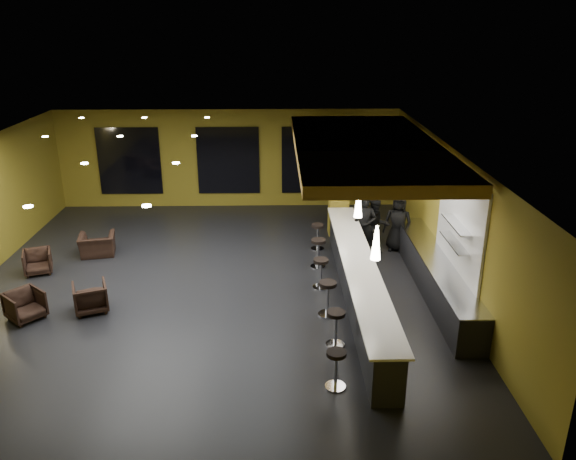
{
  "coord_description": "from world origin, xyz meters",
  "views": [
    {
      "loc": [
        1.72,
        -13.1,
        6.47
      ],
      "look_at": [
        2.0,
        0.5,
        1.3
      ],
      "focal_mm": 35.0,
      "sensor_mm": 36.0,
      "label": 1
    }
  ],
  "objects_px": {
    "column": "(339,180)",
    "prep_counter": "(435,276)",
    "bar_counter": "(358,283)",
    "bar_stool_1": "(336,324)",
    "bar_stool_5": "(318,233)",
    "armchair_d": "(97,245)",
    "bar_stool_2": "(328,294)",
    "pendant_0": "(376,243)",
    "armchair_a": "(25,305)",
    "pendant_1": "(358,203)",
    "staff_a": "(364,226)",
    "pendant_2": "(346,175)",
    "staff_b": "(376,227)",
    "armchair_c": "(38,262)",
    "bar_stool_0": "(336,365)",
    "bar_stool_4": "(318,249)",
    "bar_stool_3": "(321,270)",
    "armchair_b": "(90,297)",
    "staff_c": "(398,223)"
  },
  "relations": [
    {
      "from": "column",
      "to": "staff_c",
      "type": "height_order",
      "value": "column"
    },
    {
      "from": "armchair_d",
      "to": "bar_stool_1",
      "type": "xyz_separation_m",
      "value": [
        6.4,
        -4.93,
        0.2
      ]
    },
    {
      "from": "prep_counter",
      "to": "bar_stool_2",
      "type": "height_order",
      "value": "prep_counter"
    },
    {
      "from": "armchair_b",
      "to": "armchair_d",
      "type": "height_order",
      "value": "armchair_b"
    },
    {
      "from": "bar_counter",
      "to": "bar_stool_1",
      "type": "relative_size",
      "value": 10.0
    },
    {
      "from": "bar_stool_0",
      "to": "bar_stool_3",
      "type": "height_order",
      "value": "bar_stool_3"
    },
    {
      "from": "armchair_c",
      "to": "pendant_2",
      "type": "bearing_deg",
      "value": -11.85
    },
    {
      "from": "bar_counter",
      "to": "column",
      "type": "distance_m",
      "value": 4.77
    },
    {
      "from": "pendant_2",
      "to": "staff_b",
      "type": "distance_m",
      "value": 1.77
    },
    {
      "from": "bar_counter",
      "to": "armchair_d",
      "type": "height_order",
      "value": "bar_counter"
    },
    {
      "from": "prep_counter",
      "to": "bar_stool_5",
      "type": "bearing_deg",
      "value": 134.31
    },
    {
      "from": "staff_a",
      "to": "staff_c",
      "type": "bearing_deg",
      "value": 39.75
    },
    {
      "from": "bar_counter",
      "to": "staff_b",
      "type": "height_order",
      "value": "staff_b"
    },
    {
      "from": "pendant_0",
      "to": "armchair_b",
      "type": "height_order",
      "value": "pendant_0"
    },
    {
      "from": "pendant_0",
      "to": "armchair_a",
      "type": "relative_size",
      "value": 0.94
    },
    {
      "from": "bar_stool_0",
      "to": "staff_c",
      "type": "bearing_deg",
      "value": 69.44
    },
    {
      "from": "armchair_b",
      "to": "bar_stool_1",
      "type": "bearing_deg",
      "value": 142.92
    },
    {
      "from": "staff_a",
      "to": "bar_stool_2",
      "type": "xyz_separation_m",
      "value": [
        -1.34,
        -3.42,
        -0.37
      ]
    },
    {
      "from": "bar_counter",
      "to": "bar_stool_4",
      "type": "height_order",
      "value": "bar_counter"
    },
    {
      "from": "bar_stool_3",
      "to": "pendant_2",
      "type": "bearing_deg",
      "value": 69.6
    },
    {
      "from": "bar_counter",
      "to": "pendant_0",
      "type": "height_order",
      "value": "pendant_0"
    },
    {
      "from": "column",
      "to": "prep_counter",
      "type": "bearing_deg",
      "value": -64.0
    },
    {
      "from": "bar_stool_1",
      "to": "bar_stool_4",
      "type": "xyz_separation_m",
      "value": [
        -0.08,
        3.97,
        0.01
      ]
    },
    {
      "from": "staff_c",
      "to": "bar_stool_3",
      "type": "height_order",
      "value": "staff_c"
    },
    {
      "from": "armchair_b",
      "to": "pendant_0",
      "type": "bearing_deg",
      "value": 144.18
    },
    {
      "from": "staff_b",
      "to": "staff_c",
      "type": "xyz_separation_m",
      "value": [
        0.69,
        0.27,
        0.02
      ]
    },
    {
      "from": "armchair_d",
      "to": "bar_stool_5",
      "type": "height_order",
      "value": "bar_stool_5"
    },
    {
      "from": "column",
      "to": "armchair_c",
      "type": "relative_size",
      "value": 4.9
    },
    {
      "from": "bar_stool_0",
      "to": "bar_stool_4",
      "type": "distance_m",
      "value": 5.4
    },
    {
      "from": "column",
      "to": "bar_stool_0",
      "type": "xyz_separation_m",
      "value": [
        -0.87,
        -7.97,
        -1.26
      ]
    },
    {
      "from": "column",
      "to": "armchair_d",
      "type": "bearing_deg",
      "value": -167.3
    },
    {
      "from": "armchair_c",
      "to": "bar_stool_1",
      "type": "bearing_deg",
      "value": -46.06
    },
    {
      "from": "bar_counter",
      "to": "armchair_c",
      "type": "distance_m",
      "value": 8.57
    },
    {
      "from": "armchair_d",
      "to": "bar_stool_2",
      "type": "bearing_deg",
      "value": 139.2
    },
    {
      "from": "armchair_d",
      "to": "pendant_0",
      "type": "bearing_deg",
      "value": 134.02
    },
    {
      "from": "pendant_2",
      "to": "armchair_d",
      "type": "distance_m",
      "value": 7.42
    },
    {
      "from": "armchair_a",
      "to": "bar_stool_3",
      "type": "xyz_separation_m",
      "value": [
        6.84,
        1.42,
        0.17
      ]
    },
    {
      "from": "bar_counter",
      "to": "armchair_c",
      "type": "relative_size",
      "value": 11.19
    },
    {
      "from": "column",
      "to": "armchair_d",
      "type": "xyz_separation_m",
      "value": [
        -7.13,
        -1.61,
        -1.43
      ]
    },
    {
      "from": "bar_counter",
      "to": "bar_stool_5",
      "type": "relative_size",
      "value": 10.22
    },
    {
      "from": "staff_c",
      "to": "armchair_c",
      "type": "height_order",
      "value": "staff_c"
    },
    {
      "from": "prep_counter",
      "to": "bar_stool_0",
      "type": "bearing_deg",
      "value": -126.56
    },
    {
      "from": "pendant_0",
      "to": "bar_stool_4",
      "type": "height_order",
      "value": "pendant_0"
    },
    {
      "from": "staff_b",
      "to": "bar_stool_5",
      "type": "bearing_deg",
      "value": 160.54
    },
    {
      "from": "pendant_1",
      "to": "armchair_a",
      "type": "relative_size",
      "value": 0.94
    },
    {
      "from": "bar_counter",
      "to": "bar_stool_0",
      "type": "relative_size",
      "value": 10.37
    },
    {
      "from": "prep_counter",
      "to": "armchair_c",
      "type": "distance_m",
      "value": 10.46
    },
    {
      "from": "prep_counter",
      "to": "pendant_2",
      "type": "bearing_deg",
      "value": 128.66
    },
    {
      "from": "prep_counter",
      "to": "bar_stool_3",
      "type": "height_order",
      "value": "prep_counter"
    },
    {
      "from": "bar_counter",
      "to": "bar_stool_4",
      "type": "xyz_separation_m",
      "value": [
        -0.81,
        2.03,
        0.02
      ]
    }
  ]
}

